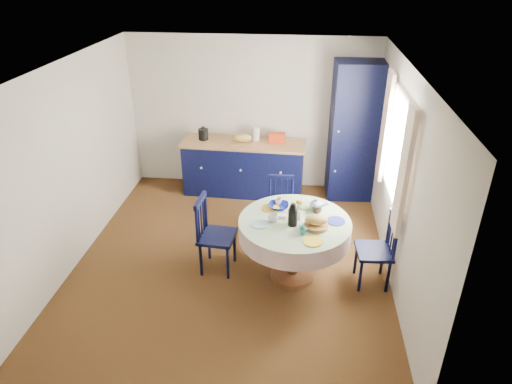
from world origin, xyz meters
TOP-DOWN VIEW (x-y plane):
  - floor at (0.00, 0.00)m, footprint 4.50×4.50m
  - ceiling at (0.00, 0.00)m, footprint 4.50×4.50m
  - wall_back at (0.00, 2.25)m, footprint 4.00×0.02m
  - wall_left at (-2.00, 0.00)m, footprint 0.02×4.50m
  - wall_right at (2.00, 0.00)m, footprint 0.02×4.50m
  - window at (1.95, 0.30)m, footprint 0.10×1.74m
  - kitchen_counter at (-0.10, 1.90)m, footprint 2.02×0.69m
  - pantry_cabinet at (1.66, 2.00)m, footprint 0.81×0.60m
  - dining_table at (0.81, -0.29)m, footprint 1.33×1.33m
  - chair_left at (-0.19, -0.22)m, footprint 0.46×0.48m
  - chair_far at (0.58, 0.67)m, footprint 0.40×0.38m
  - chair_right at (1.79, -0.31)m, footprint 0.43×0.45m
  - mug_a at (0.55, -0.33)m, footprint 0.12×0.12m
  - mug_b at (0.90, -0.56)m, footprint 0.09×0.09m
  - mug_c at (1.06, -0.06)m, footprint 0.12×0.12m
  - mug_d at (0.58, 0.08)m, footprint 0.10×0.10m
  - cobalt_bowl at (0.59, -0.01)m, footprint 0.25×0.25m

SIDE VIEW (x-z plane):
  - floor at x=0.00m, z-range 0.00..0.00m
  - chair_far at x=0.58m, z-range 0.01..0.87m
  - kitchen_counter at x=-0.10m, z-range -0.11..1.03m
  - chair_right at x=1.79m, z-range 0.01..0.96m
  - chair_left at x=-0.19m, z-range 0.01..1.01m
  - dining_table at x=0.81m, z-range 0.14..1.22m
  - cobalt_bowl at x=0.59m, z-range 0.80..0.86m
  - mug_b at x=0.90m, z-range 0.80..0.89m
  - mug_d at x=0.58m, z-range 0.80..0.89m
  - mug_c at x=1.06m, z-range 0.80..0.90m
  - mug_a at x=0.55m, z-range 0.80..0.90m
  - pantry_cabinet at x=1.66m, z-range 0.00..2.20m
  - wall_back at x=0.00m, z-range 0.00..2.50m
  - wall_left at x=-2.00m, z-range 0.00..2.50m
  - wall_right at x=2.00m, z-range 0.00..2.50m
  - window at x=1.95m, z-range 0.80..2.25m
  - ceiling at x=0.00m, z-range 2.50..2.50m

